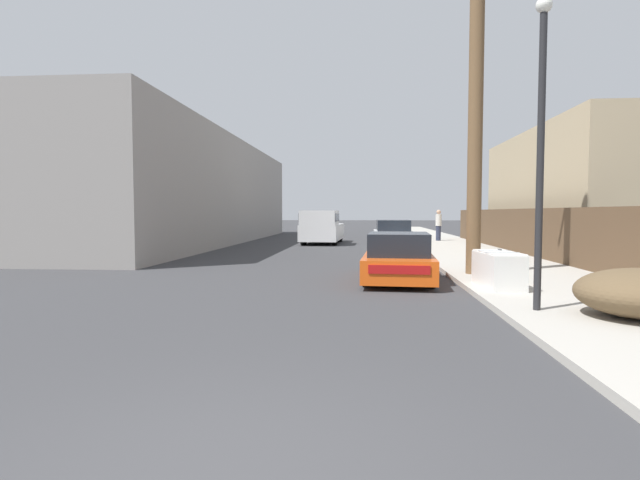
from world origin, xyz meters
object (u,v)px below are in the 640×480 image
discarded_fridge (498,270)px  parked_sports_car_red (398,259)px  car_parked_mid (393,235)px  street_lamp (541,133)px  pickup_truck (322,227)px  pedestrian (438,225)px  utility_pole (476,95)px

discarded_fridge → parked_sports_car_red: 2.71m
car_parked_mid → street_lamp: street_lamp is taller
street_lamp → pickup_truck: bearing=105.3°
car_parked_mid → street_lamp: size_ratio=0.79×
pickup_truck → pedestrian: 6.92m
discarded_fridge → pickup_truck: size_ratio=0.31×
parked_sports_car_red → pickup_truck: bearing=105.7°
parked_sports_car_red → car_parked_mid: bearing=90.8°
parked_sports_car_red → pickup_truck: pickup_truck is taller
utility_pole → pedestrian: (1.43, 15.89, -3.80)m
discarded_fridge → street_lamp: bearing=-94.8°
car_parked_mid → utility_pole: (1.45, -11.72, 4.21)m
utility_pole → pedestrian: bearing=84.8°
parked_sports_car_red → street_lamp: 5.40m
utility_pole → street_lamp: utility_pole is taller
discarded_fridge → utility_pole: (-0.01, 2.47, 4.34)m
utility_pole → car_parked_mid: bearing=97.0°
discarded_fridge → utility_pole: size_ratio=0.18×
car_parked_mid → utility_pole: 12.53m
pickup_truck → utility_pole: (5.26, -14.17, 3.92)m
discarded_fridge → car_parked_mid: bearing=91.7°
discarded_fridge → pickup_truck: (-5.27, 16.64, 0.42)m
utility_pole → pedestrian: size_ratio=5.19×
car_parked_mid → pickup_truck: size_ratio=0.77×
discarded_fridge → street_lamp: 3.62m
pickup_truck → car_parked_mid: bearing=149.6°
parked_sports_car_red → pedestrian: size_ratio=2.38×
car_parked_mid → pedestrian: 5.09m
car_parked_mid → street_lamp: (1.42, -16.74, 2.43)m
parked_sports_car_red → pedestrian: (3.48, 16.59, 0.49)m
utility_pole → street_lamp: (-0.02, -5.03, -1.77)m
pedestrian → discarded_fridge: bearing=-94.4°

